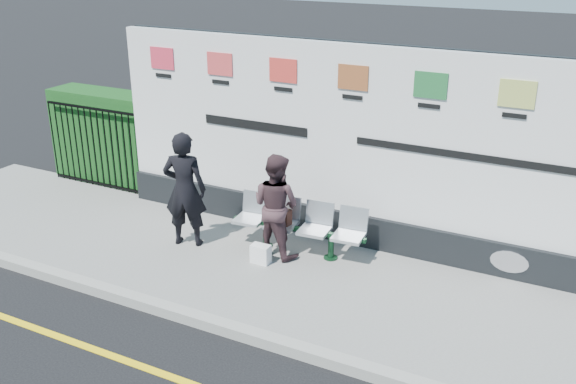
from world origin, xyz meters
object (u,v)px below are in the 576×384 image
(woman_right, at_px, (276,205))
(bench, at_px, (298,239))
(billboard, at_px, (352,160))
(woman_left, at_px, (185,189))

(woman_right, bearing_deg, bench, -135.66)
(billboard, xyz_separation_m, woman_left, (-2.15, -1.23, -0.41))
(bench, height_order, woman_left, woman_left)
(bench, relative_size, woman_right, 1.28)
(billboard, height_order, woman_right, billboard)
(woman_left, xyz_separation_m, woman_right, (1.37, 0.31, -0.11))
(woman_left, bearing_deg, bench, 178.79)
(billboard, relative_size, woman_left, 4.52)
(billboard, relative_size, woman_right, 5.16)
(bench, distance_m, woman_left, 1.83)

